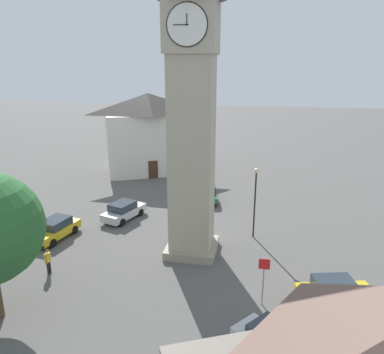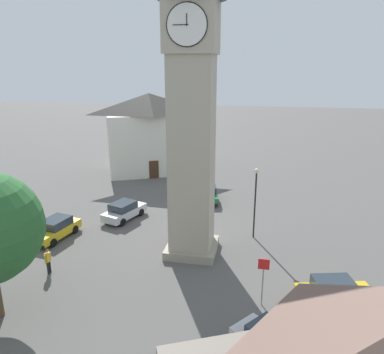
# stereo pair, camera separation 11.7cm
# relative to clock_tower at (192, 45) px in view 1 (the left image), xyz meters

# --- Properties ---
(ground_plane) EXTENTS (200.00, 200.00, 0.00)m
(ground_plane) POSITION_rel_clock_tower_xyz_m (-0.00, -0.00, -13.80)
(ground_plane) COLOR #565451
(clock_tower) EXTENTS (4.15, 4.15, 23.53)m
(clock_tower) POSITION_rel_clock_tower_xyz_m (0.00, 0.00, 0.00)
(clock_tower) COLOR gray
(clock_tower) RESTS_ON ground
(car_blue_kerb) EXTENTS (4.26, 3.93, 1.53)m
(car_blue_kerb) POSITION_rel_clock_tower_xyz_m (-5.48, 9.21, -13.04)
(car_blue_kerb) COLOR silver
(car_blue_kerb) RESTS_ON ground
(car_silver_kerb) EXTENTS (2.52, 4.39, 1.53)m
(car_silver_kerb) POSITION_rel_clock_tower_xyz_m (0.43, -10.47, -13.04)
(car_silver_kerb) COLOR #236B38
(car_silver_kerb) RESTS_ON ground
(car_red_corner) EXTENTS (4.41, 2.60, 1.53)m
(car_red_corner) POSITION_rel_clock_tower_xyz_m (-8.80, 4.55, -13.04)
(car_red_corner) COLOR gold
(car_red_corner) RESTS_ON ground
(car_white_side) EXTENTS (2.98, 4.46, 1.53)m
(car_white_side) POSITION_rel_clock_tower_xyz_m (6.80, -4.66, -13.04)
(car_white_side) COLOR silver
(car_white_side) RESTS_ON ground
(car_black_far) EXTENTS (2.45, 4.37, 1.53)m
(car_black_far) POSITION_rel_clock_tower_xyz_m (10.61, -0.21, -13.04)
(car_black_far) COLOR gold
(car_black_far) RESTS_ON ground
(pedestrian) EXTENTS (0.27, 0.56, 1.69)m
(pedestrian) POSITION_rel_clock_tower_xyz_m (8.38, 4.47, -12.79)
(pedestrian) COLOR black
(pedestrian) RESTS_ON ground
(building_terrace_right) EXTENTS (11.73, 9.33, 9.58)m
(building_terrace_right) POSITION_rel_clock_tower_xyz_m (8.76, -19.06, -8.93)
(building_terrace_right) COLOR silver
(building_terrace_right) RESTS_ON ground
(lamp_post) EXTENTS (0.36, 0.36, 5.47)m
(lamp_post) POSITION_rel_clock_tower_xyz_m (-4.20, -3.13, -10.19)
(lamp_post) COLOR black
(lamp_post) RESTS_ON ground
(road_sign) EXTENTS (0.60, 0.07, 2.80)m
(road_sign) POSITION_rel_clock_tower_xyz_m (-4.89, 5.26, -11.90)
(road_sign) COLOR gray
(road_sign) RESTS_ON ground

